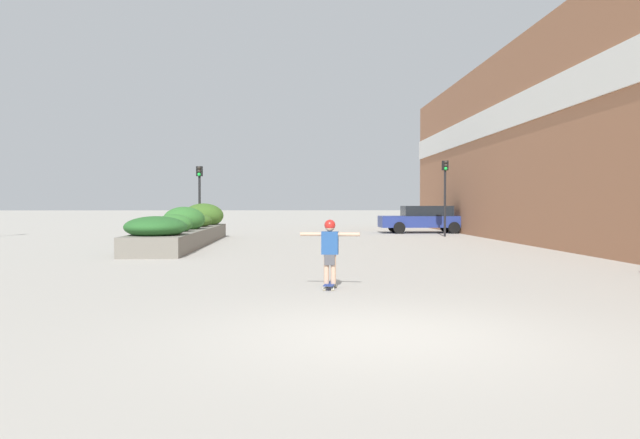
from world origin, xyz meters
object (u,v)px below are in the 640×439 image
at_px(traffic_light_right, 445,185).
at_px(car_leftmost, 424,219).
at_px(skateboarder, 330,245).
at_px(traffic_light_left, 199,189).
at_px(car_center_left, 576,217).
at_px(skateboard, 330,285).

bearing_deg(traffic_light_right, car_leftmost, 92.79).
distance_m(skateboarder, traffic_light_left, 18.24).
distance_m(car_center_left, traffic_light_left, 22.81).
bearing_deg(car_leftmost, traffic_light_left, 110.78).
xyz_separation_m(car_center_left, traffic_light_right, (-9.83, -7.54, 1.68)).
relative_size(skateboard, car_leftmost, 0.14).
height_order(skateboard, car_leftmost, car_leftmost).
bearing_deg(traffic_light_left, car_center_left, 20.64).
relative_size(skateboarder, car_leftmost, 0.25).
bearing_deg(traffic_light_right, car_center_left, 37.50).
distance_m(skateboard, traffic_light_right, 19.28).
height_order(car_leftmost, traffic_light_right, traffic_light_right).
distance_m(car_leftmost, traffic_light_right, 4.16).
xyz_separation_m(car_leftmost, traffic_light_right, (0.19, -3.80, 1.68)).
bearing_deg(car_center_left, car_leftmost, 110.49).
bearing_deg(traffic_light_left, car_leftmost, 20.78).
height_order(traffic_light_left, traffic_light_right, traffic_light_right).
bearing_deg(skateboarder, skateboard, -80.37).
bearing_deg(skateboarder, traffic_light_left, 115.35).
bearing_deg(skateboard, traffic_light_left, 115.35).
height_order(car_center_left, traffic_light_right, traffic_light_right).
bearing_deg(car_leftmost, skateboarder, 163.72).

